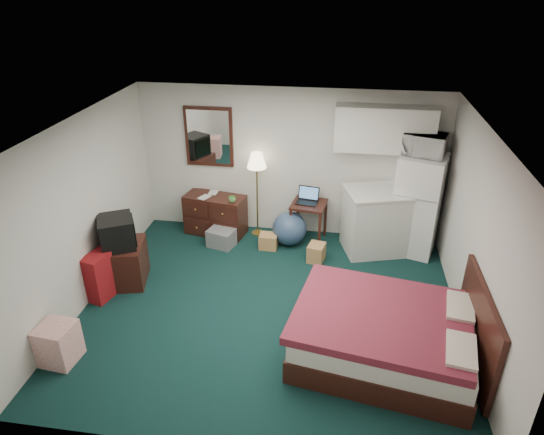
% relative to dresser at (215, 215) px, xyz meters
% --- Properties ---
extents(floor, '(5.00, 4.50, 0.01)m').
position_rel_dresser_xyz_m(floor, '(1.25, -1.96, -0.35)').
color(floor, black).
rests_on(floor, ground).
extents(ceiling, '(5.00, 4.50, 0.01)m').
position_rel_dresser_xyz_m(ceiling, '(1.25, -1.96, 2.15)').
color(ceiling, beige).
rests_on(ceiling, walls).
extents(walls, '(5.01, 4.51, 2.50)m').
position_rel_dresser_xyz_m(walls, '(1.25, -1.96, 0.90)').
color(walls, beige).
rests_on(walls, floor).
extents(mirror, '(0.80, 0.06, 1.00)m').
position_rel_dresser_xyz_m(mirror, '(-0.10, 0.26, 1.30)').
color(mirror, white).
rests_on(mirror, walls).
extents(upper_cabinets, '(1.50, 0.35, 0.70)m').
position_rel_dresser_xyz_m(upper_cabinets, '(2.70, 0.11, 1.60)').
color(upper_cabinets, silver).
rests_on(upper_cabinets, walls).
extents(headboard, '(0.06, 1.56, 1.00)m').
position_rel_dresser_xyz_m(headboard, '(3.71, -2.70, 0.20)').
color(headboard, '#3B1611').
rests_on(headboard, walls).
extents(dresser, '(1.09, 0.64, 0.69)m').
position_rel_dresser_xyz_m(dresser, '(0.00, 0.00, 0.00)').
color(dresser, '#3B1611').
rests_on(dresser, floor).
extents(floor_lamp, '(0.39, 0.39, 1.48)m').
position_rel_dresser_xyz_m(floor_lamp, '(0.72, 0.07, 0.39)').
color(floor_lamp, '#BC9541').
rests_on(floor_lamp, floor).
extents(desk, '(0.62, 0.62, 0.69)m').
position_rel_dresser_xyz_m(desk, '(1.60, -0.03, -0.00)').
color(desk, '#3B1611').
rests_on(desk, floor).
extents(exercise_ball, '(0.70, 0.70, 0.57)m').
position_rel_dresser_xyz_m(exercise_ball, '(1.31, -0.20, -0.06)').
color(exercise_ball, navy).
rests_on(exercise_ball, floor).
extents(kitchen_counter, '(1.10, 0.95, 1.02)m').
position_rel_dresser_xyz_m(kitchen_counter, '(2.69, -0.19, 0.16)').
color(kitchen_counter, silver).
rests_on(kitchen_counter, floor).
extents(fridge, '(0.84, 0.84, 1.62)m').
position_rel_dresser_xyz_m(fridge, '(3.31, -0.08, 0.46)').
color(fridge, white).
rests_on(fridge, floor).
extents(bed, '(2.22, 1.86, 0.63)m').
position_rel_dresser_xyz_m(bed, '(2.70, -2.70, -0.03)').
color(bed, maroon).
rests_on(bed, floor).
extents(tv_stand, '(0.75, 0.79, 0.61)m').
position_rel_dresser_xyz_m(tv_stand, '(-0.96, -1.64, -0.04)').
color(tv_stand, '#3B1611').
rests_on(tv_stand, floor).
extents(suitcase, '(0.36, 0.47, 0.68)m').
position_rel_dresser_xyz_m(suitcase, '(-1.11, -2.05, -0.01)').
color(suitcase, '#5A050D').
rests_on(suitcase, floor).
extents(retail_box, '(0.43, 0.43, 0.49)m').
position_rel_dresser_xyz_m(retail_box, '(-1.03, -3.30, -0.10)').
color(retail_box, white).
rests_on(retail_box, floor).
extents(file_bin, '(0.49, 0.42, 0.30)m').
position_rel_dresser_xyz_m(file_bin, '(0.20, -0.44, -0.20)').
color(file_bin, slate).
rests_on(file_bin, floor).
extents(cardboard_box_a, '(0.29, 0.25, 0.24)m').
position_rel_dresser_xyz_m(cardboard_box_a, '(0.98, -0.39, -0.22)').
color(cardboard_box_a, olive).
rests_on(cardboard_box_a, floor).
extents(cardboard_box_b, '(0.29, 0.33, 0.28)m').
position_rel_dresser_xyz_m(cardboard_box_b, '(1.79, -0.67, -0.20)').
color(cardboard_box_b, olive).
rests_on(cardboard_box_b, floor).
extents(laptop, '(0.39, 0.34, 0.24)m').
position_rel_dresser_xyz_m(laptop, '(1.56, -0.03, 0.46)').
color(laptop, black).
rests_on(laptop, desk).
extents(crt_tv, '(0.66, 0.68, 0.44)m').
position_rel_dresser_xyz_m(crt_tv, '(-0.97, -1.67, 0.48)').
color(crt_tv, black).
rests_on(crt_tv, tv_stand).
extents(microwave, '(0.68, 0.50, 0.41)m').
position_rel_dresser_xyz_m(microwave, '(3.29, -0.04, 1.48)').
color(microwave, white).
rests_on(microwave, fridge).
extents(book_a, '(0.14, 0.08, 0.20)m').
position_rel_dresser_xyz_m(book_a, '(-0.22, -0.05, 0.45)').
color(book_a, olive).
rests_on(book_a, dresser).
extents(book_b, '(0.15, 0.02, 0.20)m').
position_rel_dresser_xyz_m(book_b, '(-0.13, 0.12, 0.45)').
color(book_b, olive).
rests_on(book_b, dresser).
extents(mug, '(0.15, 0.15, 0.12)m').
position_rel_dresser_xyz_m(mug, '(0.35, -0.18, 0.41)').
color(mug, '#5D9C4C').
rests_on(mug, dresser).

